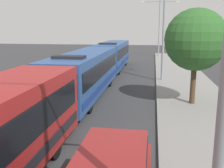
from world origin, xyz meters
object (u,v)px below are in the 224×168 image
object	(u,v)px
streetlamp_mid	(164,21)
roadside_tree	(196,40)
bus_second_in_line	(86,72)
bus_middle	(113,54)
streetlamp_far	(160,22)

from	to	relation	value
streetlamp_mid	roadside_tree	world-z (taller)	streetlamp_mid
bus_second_in_line	streetlamp_mid	bearing A→B (deg)	48.34
bus_middle	streetlamp_far	bearing A→B (deg)	69.45
bus_second_in_line	bus_middle	distance (m)	12.55
streetlamp_mid	roadside_tree	distance (m)	7.65
bus_second_in_line	bus_middle	xyz separation A→B (m)	(-0.00, 12.55, -0.00)
streetlamp_far	bus_middle	bearing A→B (deg)	-110.55
bus_second_in_line	roadside_tree	world-z (taller)	roadside_tree
bus_second_in_line	roadside_tree	size ratio (longest dim) A/B	2.12
streetlamp_far	roadside_tree	world-z (taller)	streetlamp_far
roadside_tree	bus_middle	bearing A→B (deg)	116.92
streetlamp_far	roadside_tree	size ratio (longest dim) A/B	1.54
bus_middle	streetlamp_mid	world-z (taller)	streetlamp_mid
streetlamp_mid	bus_second_in_line	bearing A→B (deg)	-131.66
bus_second_in_line	bus_middle	world-z (taller)	same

